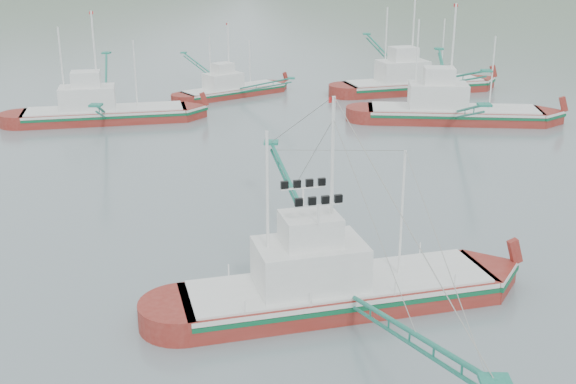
{
  "coord_description": "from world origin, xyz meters",
  "views": [
    {
      "loc": [
        0.94,
        -30.65,
        16.01
      ],
      "look_at": [
        0.0,
        6.0,
        3.2
      ],
      "focal_mm": 45.0,
      "sensor_mm": 36.0,
      "label": 1
    }
  ],
  "objects_px": {
    "main_boat": "(337,265)",
    "bg_boat_right": "(452,105)",
    "bg_boat_left": "(103,101)",
    "bg_boat_extra": "(414,72)",
    "bg_boat_far": "(232,80)"
  },
  "relations": [
    {
      "from": "main_boat",
      "to": "bg_boat_left",
      "type": "height_order",
      "value": "bg_boat_left"
    },
    {
      "from": "bg_boat_right",
      "to": "bg_boat_far",
      "type": "bearing_deg",
      "value": 155.89
    },
    {
      "from": "bg_boat_left",
      "to": "bg_boat_far",
      "type": "xyz_separation_m",
      "value": [
        10.79,
        11.99,
        -0.14
      ]
    },
    {
      "from": "main_boat",
      "to": "bg_boat_far",
      "type": "height_order",
      "value": "main_boat"
    },
    {
      "from": "main_boat",
      "to": "bg_boat_right",
      "type": "bearing_deg",
      "value": 55.07
    },
    {
      "from": "main_boat",
      "to": "bg_boat_right",
      "type": "relative_size",
      "value": 0.89
    },
    {
      "from": "bg_boat_extra",
      "to": "bg_boat_far",
      "type": "bearing_deg",
      "value": 169.65
    },
    {
      "from": "bg_boat_far",
      "to": "bg_boat_extra",
      "type": "distance_m",
      "value": 20.17
    },
    {
      "from": "main_boat",
      "to": "bg_boat_extra",
      "type": "bearing_deg",
      "value": 61.65
    },
    {
      "from": "bg_boat_left",
      "to": "bg_boat_far",
      "type": "relative_size",
      "value": 1.45
    },
    {
      "from": "bg_boat_left",
      "to": "bg_boat_extra",
      "type": "distance_m",
      "value": 34.08
    },
    {
      "from": "bg_boat_far",
      "to": "bg_boat_extra",
      "type": "bearing_deg",
      "value": -31.04
    },
    {
      "from": "bg_boat_far",
      "to": "bg_boat_extra",
      "type": "height_order",
      "value": "bg_boat_extra"
    },
    {
      "from": "bg_boat_left",
      "to": "bg_boat_extra",
      "type": "xyz_separation_m",
      "value": [
        30.78,
        14.64,
        0.27
      ]
    },
    {
      "from": "bg_boat_right",
      "to": "bg_boat_extra",
      "type": "relative_size",
      "value": 1.03
    }
  ]
}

